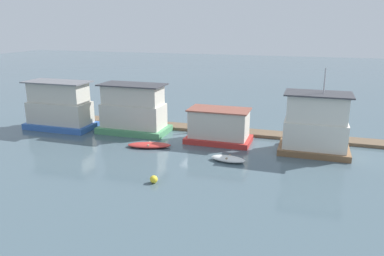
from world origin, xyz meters
TOP-DOWN VIEW (x-y plane):
  - ground_plane at (0.00, 0.00)m, footprint 200.00×200.00m
  - dock_walkway at (0.00, 3.38)m, footprint 42.40×2.08m
  - houseboat_blue at (-14.87, -0.58)m, footprint 7.25×3.62m
  - houseboat_green at (-6.74, 0.41)m, footprint 7.13×3.76m
  - houseboat_red at (2.37, -0.09)m, footprint 6.06×3.52m
  - houseboat_brown at (10.97, -0.51)m, footprint 5.91×3.83m
  - dinghy_red at (-3.25, -3.59)m, footprint 4.18×2.44m
  - dinghy_white at (4.37, -4.99)m, footprint 2.95×1.46m
  - mooring_post_near_left at (-0.82, 2.09)m, footprint 0.24×0.24m
  - buoy_yellow at (0.30, -10.75)m, footprint 0.56×0.56m

SIDE VIEW (x-z plane):
  - ground_plane at x=0.00m, z-range 0.00..0.00m
  - dock_walkway at x=0.00m, z-range 0.00..0.30m
  - dinghy_red at x=-3.25m, z-range 0.00..0.41m
  - dinghy_white at x=4.37m, z-range 0.00..0.47m
  - buoy_yellow at x=0.30m, z-range 0.00..0.56m
  - mooring_post_near_left at x=-0.82m, z-range 0.00..1.83m
  - houseboat_red at x=2.37m, z-range -0.08..3.13m
  - houseboat_green at x=-6.74m, z-range -0.22..4.79m
  - houseboat_blue at x=-14.87m, z-range -0.22..4.83m
  - houseboat_brown at x=10.97m, z-range -1.24..6.12m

